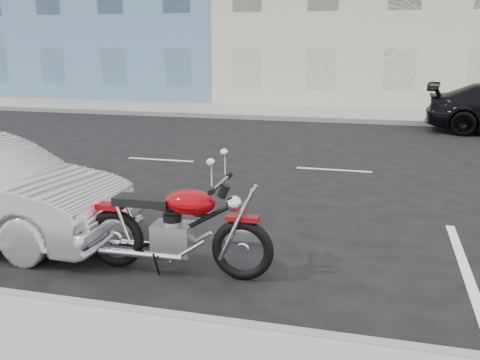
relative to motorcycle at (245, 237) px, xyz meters
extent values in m
plane|color=black|center=(2.51, 5.77, -0.53)|extent=(120.00, 120.00, 0.00)
cube|color=gray|center=(-2.49, 14.47, -0.45)|extent=(80.00, 3.40, 0.15)
cube|color=gray|center=(-2.49, 12.77, -0.45)|extent=(80.00, 0.12, 0.16)
torus|color=black|center=(0.79, 0.02, -0.18)|extent=(0.73, 0.13, 0.73)
torus|color=black|center=(-0.79, -0.02, -0.18)|extent=(0.73, 0.13, 0.73)
cube|color=#850408|center=(0.79, 0.02, 0.20)|extent=(0.37, 0.15, 0.05)
cube|color=#850408|center=(-0.84, -0.02, 0.22)|extent=(0.33, 0.18, 0.07)
cube|color=gray|center=(-0.05, 0.00, -0.11)|extent=(0.46, 0.34, 0.37)
ellipsoid|color=#850408|center=(0.17, 0.00, 0.34)|extent=(0.62, 0.38, 0.29)
cube|color=black|center=(-0.41, -0.01, 0.32)|extent=(0.68, 0.30, 0.10)
cylinder|color=silver|center=(0.54, 0.01, 0.59)|extent=(0.05, 0.76, 0.04)
sphere|color=silver|center=(0.69, 0.01, 0.37)|extent=(0.19, 0.19, 0.19)
cylinder|color=silver|center=(-0.41, -0.16, -0.29)|extent=(1.04, 0.11, 0.09)
cylinder|color=silver|center=(-0.41, 0.14, -0.29)|extent=(1.04, 0.11, 0.09)
cylinder|color=silver|center=(0.73, 0.01, 0.15)|extent=(0.42, 0.06, 0.87)
cylinder|color=black|center=(0.19, 0.00, 0.07)|extent=(0.88, 0.07, 0.54)
camera|label=1|loc=(1.39, -5.53, 2.14)|focal=40.00mm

